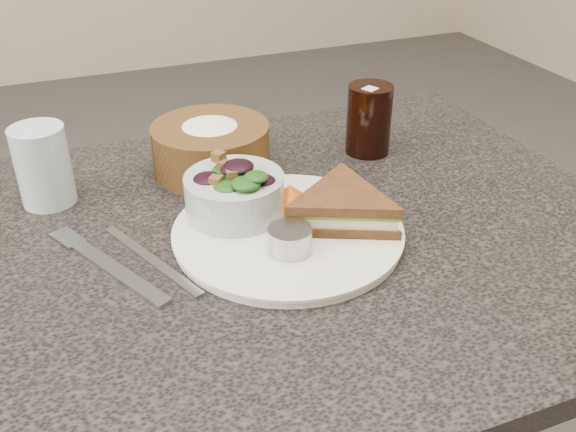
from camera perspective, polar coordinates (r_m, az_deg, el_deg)
The scene contains 10 objects.
dinner_plate at distance 0.79m, azimuth 0.00°, elevation -1.49°, with size 0.28×0.28×0.01m, color white.
sandwich at distance 0.79m, azimuth 4.88°, elevation 0.78°, with size 0.16×0.16×0.04m, color #56301A, non-canonical shape.
salad_bowl at distance 0.80m, azimuth -4.80°, elevation 2.49°, with size 0.13×0.13×0.07m, color #A0ADA6, non-canonical shape.
dressing_ramekin at distance 0.74m, azimuth 0.17°, elevation -2.15°, with size 0.05×0.05×0.03m, color #A0A2A5.
orange_wedge at distance 0.83m, azimuth 0.19°, elevation 1.85°, with size 0.07×0.07×0.03m, color #EF5906.
fork at distance 0.76m, azimuth -15.25°, elevation -4.54°, with size 0.02×0.19×0.01m, color #9FA3A9.
knife at distance 0.76m, azimuth -12.04°, elevation -3.82°, with size 0.01×0.19×0.00m, color #A3A5AC.
bread_basket at distance 0.93m, azimuth -6.89°, elevation 6.71°, with size 0.17×0.17×0.10m, color brown, non-canonical shape.
cola_glass at distance 0.99m, azimuth 7.23°, elevation 8.84°, with size 0.07×0.07×0.12m, color black, non-canonical shape.
water_glass at distance 0.90m, azimuth -20.94°, elevation 4.20°, with size 0.07×0.07×0.11m, color silver.
Camera 1 is at (-0.19, -0.63, 1.18)m, focal length 40.00 mm.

